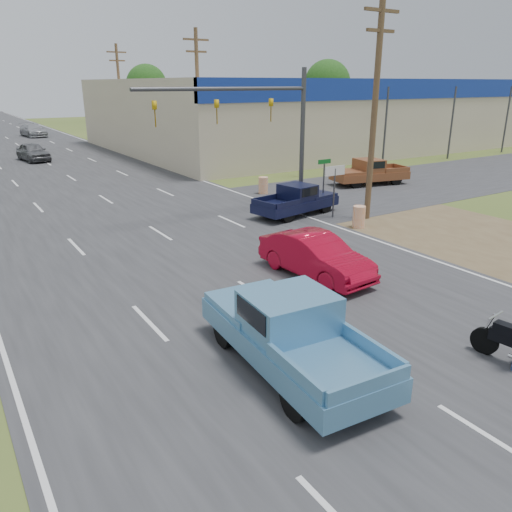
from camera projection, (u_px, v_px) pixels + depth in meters
ground at (495, 442)px, 9.17m from camera, size 200.00×200.00×0.00m
main_road at (48, 163)px, 40.99m from camera, size 15.00×180.00×0.02m
cross_road at (144, 223)px, 23.49m from camera, size 120.00×10.00×0.02m
dirt_verge at (437, 228)px, 22.73m from camera, size 8.00×18.00×0.01m
big_box_store at (343, 111)px, 56.15m from camera, size 50.00×28.10×6.60m
utility_pole_1 at (375, 105)px, 22.61m from camera, size 2.00×0.28×10.00m
utility_pole_2 at (198, 96)px, 36.93m from camera, size 2.00×0.28×10.00m
utility_pole_3 at (120, 93)px, 51.25m from camera, size 2.00×0.28×10.00m
tree_3 at (327, 83)px, 90.85m from camera, size 8.40×8.40×10.40m
tree_5 at (147, 85)px, 98.11m from camera, size 7.98×7.98×9.88m
barrel_0 at (359, 217)px, 22.63m from camera, size 0.56×0.56×1.00m
barrel_1 at (263, 185)px, 29.60m from camera, size 0.56×0.56×1.00m
lane_sign at (335, 179)px, 23.86m from camera, size 1.20×0.08×2.52m
street_name_sign at (324, 179)px, 25.46m from camera, size 0.80×0.08×2.61m
signal_mast at (259, 115)px, 24.09m from camera, size 9.12×0.40×7.00m
red_convertible at (315, 256)px, 16.81m from camera, size 1.89×4.49×1.44m
blue_pickup at (288, 330)px, 11.40m from camera, size 2.48×5.57×1.80m
navy_pickup at (298, 199)px, 24.83m from camera, size 4.82×2.54×1.52m
brown_pickup at (368, 172)px, 32.18m from camera, size 5.25×2.88×1.65m
distant_car_grey at (33, 152)px, 42.01m from camera, size 2.41×4.64×1.51m
distant_car_silver at (33, 130)px, 61.21m from camera, size 2.78×5.57×1.55m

